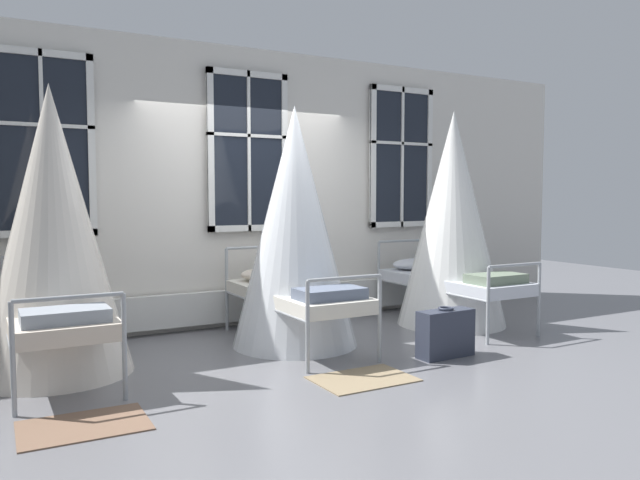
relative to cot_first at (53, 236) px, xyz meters
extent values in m
plane|color=slate|center=(2.17, 0.00, -1.17)|extent=(17.77, 17.77, 0.00)
cube|color=silver|center=(2.17, 1.18, 0.43)|extent=(9.70, 0.10, 3.19)
cube|color=black|center=(0.03, 1.07, 0.84)|extent=(0.97, 0.02, 1.81)
cube|color=silver|center=(0.03, 1.07, -0.04)|extent=(0.97, 0.06, 0.07)
cube|color=silver|center=(0.03, 1.07, 1.71)|extent=(0.97, 0.06, 0.07)
cube|color=silver|center=(0.48, 1.07, 0.84)|extent=(0.07, 0.06, 1.81)
cube|color=silver|center=(0.03, 1.07, 0.84)|extent=(0.04, 0.06, 1.81)
cube|color=silver|center=(0.03, 1.07, 1.02)|extent=(0.97, 0.06, 0.04)
cube|color=black|center=(2.17, 1.07, 0.84)|extent=(0.97, 0.02, 1.81)
cube|color=silver|center=(2.17, 1.07, -0.04)|extent=(0.97, 0.06, 0.07)
cube|color=silver|center=(2.17, 1.07, 1.71)|extent=(0.97, 0.06, 0.07)
cube|color=silver|center=(1.72, 1.07, 0.84)|extent=(0.07, 0.06, 1.81)
cube|color=silver|center=(2.62, 1.07, 0.84)|extent=(0.07, 0.06, 1.81)
cube|color=silver|center=(2.17, 1.07, 0.84)|extent=(0.04, 0.06, 1.81)
cube|color=silver|center=(2.17, 1.07, 1.02)|extent=(0.97, 0.06, 0.04)
cube|color=black|center=(4.32, 1.07, 0.84)|extent=(0.97, 0.02, 1.81)
cube|color=silver|center=(4.32, 1.07, -0.04)|extent=(0.97, 0.06, 0.07)
cube|color=silver|center=(4.32, 1.07, 1.71)|extent=(0.97, 0.06, 0.07)
cube|color=silver|center=(3.87, 1.07, 0.84)|extent=(0.07, 0.06, 1.81)
cube|color=silver|center=(4.77, 1.07, 0.84)|extent=(0.07, 0.06, 1.81)
cube|color=silver|center=(4.32, 1.07, 0.84)|extent=(0.04, 0.06, 1.81)
cube|color=silver|center=(4.32, 1.07, 1.02)|extent=(0.97, 0.06, 0.04)
cube|color=silver|center=(2.17, 1.05, -0.92)|extent=(4.89, 0.10, 0.36)
cylinder|color=#9EA3A8|center=(-0.37, 0.96, -0.71)|extent=(0.04, 0.04, 0.92)
cylinder|color=#9EA3A8|center=(0.36, 0.96, -0.71)|extent=(0.04, 0.04, 0.92)
cylinder|color=#9EA3A8|center=(-0.36, -0.96, -0.77)|extent=(0.04, 0.04, 0.79)
cylinder|color=#9EA3A8|center=(0.37, -0.96, -0.77)|extent=(0.04, 0.04, 0.79)
cylinder|color=#9EA3A8|center=(-0.37, 0.00, -0.73)|extent=(0.05, 1.92, 0.03)
cylinder|color=#9EA3A8|center=(0.37, 0.00, -0.73)|extent=(0.05, 1.92, 0.03)
cylinder|color=#9EA3A8|center=(-0.01, 0.96, -0.25)|extent=(0.73, 0.04, 0.03)
cylinder|color=#9EA3A8|center=(0.01, -0.96, -0.38)|extent=(0.73, 0.04, 0.03)
cube|color=beige|center=(0.00, 0.00, -0.66)|extent=(0.76, 1.94, 0.13)
ellipsoid|color=beige|center=(0.00, 0.72, -0.53)|extent=(0.57, 0.40, 0.14)
cube|color=#8C939E|center=(0.00, -0.70, -0.55)|extent=(0.61, 0.36, 0.10)
cone|color=silver|center=(0.00, 0.00, 0.04)|extent=(1.25, 1.25, 2.42)
cylinder|color=#9EA3A8|center=(1.84, 0.92, -0.71)|extent=(0.04, 0.04, 0.92)
cylinder|color=#9EA3A8|center=(2.58, 0.92, -0.71)|extent=(0.04, 0.04, 0.92)
cylinder|color=#9EA3A8|center=(1.86, -1.00, -0.77)|extent=(0.04, 0.04, 0.79)
cylinder|color=#9EA3A8|center=(2.59, -1.00, -0.77)|extent=(0.04, 0.04, 0.79)
cylinder|color=#9EA3A8|center=(1.85, -0.04, -0.73)|extent=(0.05, 1.92, 0.03)
cylinder|color=#9EA3A8|center=(2.58, -0.04, -0.73)|extent=(0.05, 1.92, 0.03)
cylinder|color=#9EA3A8|center=(2.21, 0.92, -0.25)|extent=(0.73, 0.04, 0.03)
cylinder|color=#9EA3A8|center=(2.22, -1.00, -0.38)|extent=(0.73, 0.04, 0.03)
cube|color=silver|center=(2.22, -0.04, -0.66)|extent=(0.77, 1.95, 0.13)
ellipsoid|color=beige|center=(2.21, 0.68, -0.53)|extent=(0.57, 0.40, 0.14)
cube|color=slate|center=(2.22, -0.74, -0.55)|extent=(0.61, 0.36, 0.10)
cone|color=white|center=(2.22, -0.04, 0.03)|extent=(1.25, 1.25, 2.38)
cylinder|color=#9EA3A8|center=(3.89, 0.95, -0.71)|extent=(0.04, 0.04, 0.92)
cylinder|color=#9EA3A8|center=(4.62, 0.96, -0.71)|extent=(0.04, 0.04, 0.92)
cylinder|color=#9EA3A8|center=(3.92, -0.97, -0.77)|extent=(0.04, 0.04, 0.79)
cylinder|color=#9EA3A8|center=(4.65, -0.96, -0.77)|extent=(0.04, 0.04, 0.79)
cylinder|color=#9EA3A8|center=(3.91, -0.01, -0.73)|extent=(0.06, 1.92, 0.03)
cylinder|color=#9EA3A8|center=(4.64, 0.00, -0.73)|extent=(0.06, 1.92, 0.03)
cylinder|color=#9EA3A8|center=(4.26, 0.95, -0.25)|extent=(0.73, 0.04, 0.03)
cylinder|color=#9EA3A8|center=(4.28, -0.97, -0.38)|extent=(0.73, 0.04, 0.03)
cube|color=silver|center=(4.27, -0.01, -0.66)|extent=(0.78, 1.95, 0.13)
ellipsoid|color=silver|center=(4.26, 0.71, -0.53)|extent=(0.57, 0.41, 0.14)
cube|color=slate|center=(4.28, -0.71, -0.55)|extent=(0.61, 0.37, 0.10)
cone|color=white|center=(4.27, -0.01, 0.07)|extent=(1.25, 1.25, 2.48)
cube|color=brown|center=(0.03, -1.37, -1.16)|extent=(0.81, 0.57, 0.01)
cube|color=#8E7A5B|center=(2.17, -1.37, -1.16)|extent=(0.81, 0.57, 0.01)
cube|color=#2D3342|center=(3.23, -1.14, -0.95)|extent=(0.57, 0.22, 0.44)
cube|color=tan|center=(3.23, -1.03, -0.95)|extent=(0.50, 0.03, 0.03)
torus|color=#2D3342|center=(3.23, -1.14, -0.71)|extent=(0.15, 0.15, 0.02)
camera|label=1|loc=(-0.49, -5.53, 0.32)|focal=34.55mm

